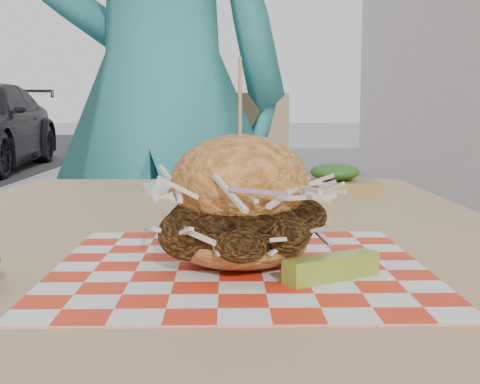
{
  "coord_description": "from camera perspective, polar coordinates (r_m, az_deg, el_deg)",
  "views": [
    {
      "loc": [
        0.1,
        -0.57,
        0.91
      ],
      "look_at": [
        0.11,
        0.07,
        0.82
      ],
      "focal_mm": 50.0,
      "sensor_mm": 36.0,
      "label": 1
    }
  ],
  "objects": [
    {
      "name": "place_setting",
      "position": [
        1.26,
        -2.15,
        0.41
      ],
      "size": [
        0.27,
        0.27,
        0.02
      ],
      "color": "white",
      "rests_on": "patio_table"
    },
    {
      "name": "pickle_spear",
      "position": [
        0.61,
        7.82,
        -6.41
      ],
      "size": [
        0.09,
        0.07,
        0.02
      ],
      "primitive_type": "cube",
      "rotation": [
        0.0,
        0.0,
        0.53
      ],
      "color": "#90A830",
      "rests_on": "paper_liner"
    },
    {
      "name": "diner",
      "position": [
        1.8,
        -6.89,
        8.48
      ],
      "size": [
        0.72,
        0.51,
        1.9
      ],
      "primitive_type": "imported",
      "rotation": [
        0.0,
        0.0,
        3.06
      ],
      "color": "teal",
      "rests_on": "ground"
    },
    {
      "name": "patio_table",
      "position": [
        0.9,
        -2.56,
        -7.95
      ],
      "size": [
        0.8,
        1.2,
        0.75
      ],
      "color": "tan",
      "rests_on": "ground"
    },
    {
      "name": "sandwich",
      "position": [
        0.65,
        0.0,
        -1.49
      ],
      "size": [
        0.18,
        0.18,
        0.2
      ],
      "color": "#D1863B",
      "rests_on": "paper_liner"
    },
    {
      "name": "paper_liner",
      "position": [
        0.66,
        0.0,
        -6.39
      ],
      "size": [
        0.36,
        0.36,
        0.0
      ],
      "primitive_type": "cube",
      "color": "red",
      "rests_on": "patio_table"
    },
    {
      "name": "patio_chair",
      "position": [
        1.92,
        -2.41,
        -3.46
      ],
      "size": [
        0.5,
        0.51,
        0.95
      ],
      "rotation": [
        0.0,
        0.0,
        0.21
      ],
      "color": "tan",
      "rests_on": "ground"
    },
    {
      "name": "kraft_tray",
      "position": [
        1.23,
        8.07,
        0.88
      ],
      "size": [
        0.15,
        0.12,
        0.06
      ],
      "color": "olive",
      "rests_on": "patio_table"
    }
  ]
}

